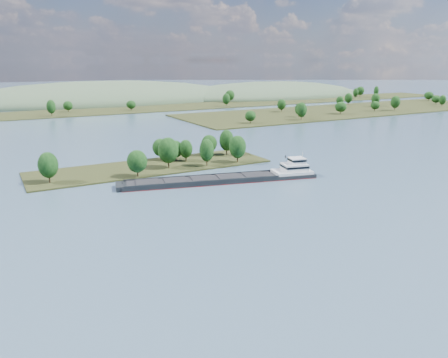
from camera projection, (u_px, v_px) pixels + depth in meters
ground at (219, 208)px, 132.99m from camera, size 1800.00×1800.00×0.00m
tree_island at (166, 158)px, 184.15m from camera, size 100.00×32.52×13.95m
right_bank at (353, 109)px, 391.85m from camera, size 320.00×90.00×14.67m
back_shoreline at (75, 112)px, 373.91m from camera, size 900.00×60.00×14.72m
hill_east at (270, 96)px, 549.60m from camera, size 260.00×140.00×36.00m
hill_west at (106, 101)px, 482.40m from camera, size 320.00×160.00×44.00m
cargo_barge at (233, 178)px, 163.14m from camera, size 74.79×26.31×10.12m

